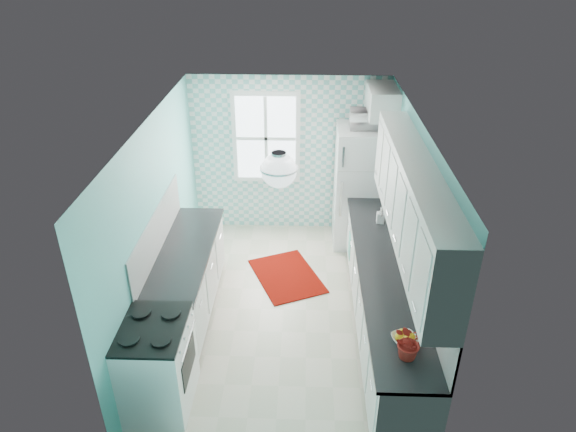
{
  "coord_description": "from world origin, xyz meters",
  "views": [
    {
      "loc": [
        0.24,
        -5.25,
        4.28
      ],
      "look_at": [
        0.05,
        0.25,
        1.25
      ],
      "focal_mm": 32.0,
      "sensor_mm": 36.0,
      "label": 1
    }
  ],
  "objects_px": {
    "potted_plant": "(410,342)",
    "microwave": "(367,119)",
    "sink": "(378,230)",
    "fruit_bowl": "(405,339)",
    "ceiling_light": "(279,170)",
    "fridge": "(362,187)",
    "stove": "(157,364)"
  },
  "relations": [
    {
      "from": "fridge",
      "to": "fruit_bowl",
      "type": "distance_m",
      "value": 3.36
    },
    {
      "from": "microwave",
      "to": "fridge",
      "type": "bearing_deg",
      "value": 54.96
    },
    {
      "from": "fridge",
      "to": "sink",
      "type": "height_order",
      "value": "fridge"
    },
    {
      "from": "sink",
      "to": "microwave",
      "type": "distance_m",
      "value": 1.66
    },
    {
      "from": "fridge",
      "to": "fruit_bowl",
      "type": "xyz_separation_m",
      "value": [
        0.09,
        -3.36,
        0.04
      ]
    },
    {
      "from": "ceiling_light",
      "to": "fridge",
      "type": "relative_size",
      "value": 0.19
    },
    {
      "from": "stove",
      "to": "sink",
      "type": "height_order",
      "value": "sink"
    },
    {
      "from": "fridge",
      "to": "sink",
      "type": "xyz_separation_m",
      "value": [
        0.09,
        -1.27,
        0.0
      ]
    },
    {
      "from": "microwave",
      "to": "stove",
      "type": "bearing_deg",
      "value": 56.48
    },
    {
      "from": "stove",
      "to": "sink",
      "type": "bearing_deg",
      "value": 43.48
    },
    {
      "from": "fridge",
      "to": "potted_plant",
      "type": "height_order",
      "value": "fridge"
    },
    {
      "from": "stove",
      "to": "fruit_bowl",
      "type": "height_order",
      "value": "fruit_bowl"
    },
    {
      "from": "stove",
      "to": "microwave",
      "type": "xyz_separation_m",
      "value": [
        2.31,
        3.29,
        1.48
      ]
    },
    {
      "from": "fruit_bowl",
      "to": "potted_plant",
      "type": "relative_size",
      "value": 0.69
    },
    {
      "from": "fruit_bowl",
      "to": "ceiling_light",
      "type": "bearing_deg",
      "value": 146.82
    },
    {
      "from": "sink",
      "to": "potted_plant",
      "type": "relative_size",
      "value": 1.57
    },
    {
      "from": "potted_plant",
      "to": "microwave",
      "type": "bearing_deg",
      "value": 91.45
    },
    {
      "from": "fridge",
      "to": "fruit_bowl",
      "type": "height_order",
      "value": "fridge"
    },
    {
      "from": "ceiling_light",
      "to": "fruit_bowl",
      "type": "distance_m",
      "value": 1.97
    },
    {
      "from": "potted_plant",
      "to": "microwave",
      "type": "xyz_separation_m",
      "value": [
        -0.09,
        3.55,
        0.88
      ]
    },
    {
      "from": "sink",
      "to": "fruit_bowl",
      "type": "height_order",
      "value": "sink"
    },
    {
      "from": "sink",
      "to": "microwave",
      "type": "bearing_deg",
      "value": 91.32
    },
    {
      "from": "stove",
      "to": "fruit_bowl",
      "type": "distance_m",
      "value": 2.44
    },
    {
      "from": "ceiling_light",
      "to": "sink",
      "type": "height_order",
      "value": "ceiling_light"
    },
    {
      "from": "stove",
      "to": "microwave",
      "type": "bearing_deg",
      "value": 58.35
    },
    {
      "from": "ceiling_light",
      "to": "potted_plant",
      "type": "bearing_deg",
      "value": -39.03
    },
    {
      "from": "fridge",
      "to": "stove",
      "type": "xyz_separation_m",
      "value": [
        -2.31,
        -3.29,
        -0.42
      ]
    },
    {
      "from": "potted_plant",
      "to": "microwave",
      "type": "relative_size",
      "value": 0.71
    },
    {
      "from": "potted_plant",
      "to": "fruit_bowl",
      "type": "bearing_deg",
      "value": 90.0
    },
    {
      "from": "ceiling_light",
      "to": "fridge",
      "type": "bearing_deg",
      "value": 66.67
    },
    {
      "from": "sink",
      "to": "microwave",
      "type": "relative_size",
      "value": 1.11
    },
    {
      "from": "ceiling_light",
      "to": "fruit_bowl",
      "type": "bearing_deg",
      "value": -33.18
    }
  ]
}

